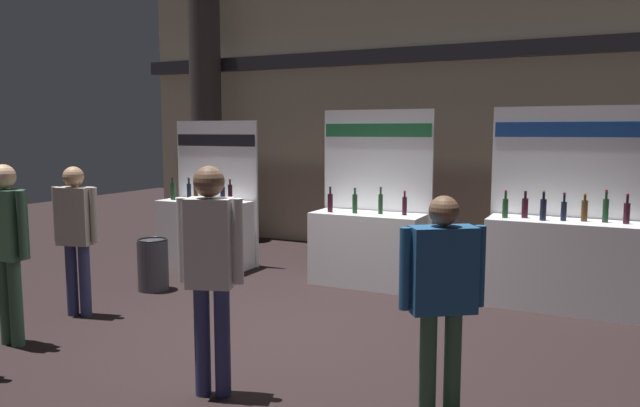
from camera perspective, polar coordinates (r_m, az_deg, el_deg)
ground_plane at (r=6.44m, az=-2.93°, el=-11.99°), size 24.00×24.00×0.00m
hall_colonnade at (r=10.52m, az=9.75°, el=11.44°), size 11.20×1.10×6.03m
exhibitor_booth_0 at (r=9.47m, az=-10.55°, el=-2.27°), size 1.47×0.71×2.23m
exhibitor_booth_1 at (r=8.26m, az=4.58°, el=-3.53°), size 1.57×0.66×2.36m
exhibitor_booth_2 at (r=7.69m, az=21.69°, el=-4.59°), size 1.77×0.66×2.37m
trash_bin at (r=8.30m, az=-15.33°, el=-5.50°), size 0.40×0.40×0.68m
visitor_1 at (r=7.31m, az=-21.84°, el=-2.14°), size 0.53×0.30×1.69m
visitor_2 at (r=6.57m, az=-27.21°, el=-2.97°), size 0.54×0.23×1.76m
visitor_3 at (r=4.79m, az=-10.18°, el=-5.28°), size 0.50×0.32×1.81m
visitor_4 at (r=4.49m, az=11.34°, el=-7.54°), size 0.54×0.45×1.63m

